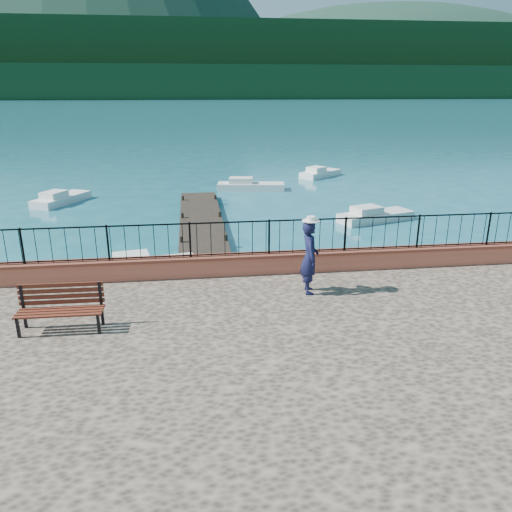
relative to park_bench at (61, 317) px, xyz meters
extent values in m
plane|color=#19596B|center=(5.33, -0.76, -1.50)|extent=(2000.00, 2000.00, 0.00)
cube|color=#C75D48|center=(5.33, 2.94, -0.01)|extent=(28.00, 0.46, 0.58)
cube|color=black|center=(5.33, 2.94, 0.75)|extent=(27.00, 0.05, 0.95)
cube|color=#2D231C|center=(3.33, 11.24, -1.35)|extent=(2.00, 16.00, 0.30)
cube|color=black|center=(5.33, 299.24, 7.50)|extent=(900.00, 60.00, 18.00)
cube|color=black|center=(5.33, 359.24, 20.50)|extent=(900.00, 120.00, 44.00)
ellipsoid|color=#142D23|center=(225.33, 559.24, -1.50)|extent=(448.00, 384.00, 180.00)
cube|color=black|center=(0.00, -0.04, -0.08)|extent=(1.83, 0.59, 0.45)
cube|color=brown|center=(0.00, 0.24, 0.43)|extent=(1.82, 0.12, 0.56)
imported|color=black|center=(5.83, 1.39, 0.65)|extent=(0.51, 0.73, 1.90)
cylinder|color=white|center=(5.83, 1.39, 1.66)|extent=(0.44, 0.44, 0.12)
cube|color=silver|center=(1.26, 6.51, -1.10)|extent=(3.67, 1.94, 0.80)
cube|color=silver|center=(11.87, 12.58, -1.10)|extent=(4.01, 2.41, 0.80)
cube|color=silver|center=(-4.42, 18.75, -1.10)|extent=(2.83, 3.85, 0.80)
cube|color=silver|center=(6.74, 21.25, -1.10)|extent=(4.41, 1.95, 0.80)
cube|color=white|center=(12.42, 25.49, -1.10)|extent=(3.51, 3.20, 0.80)
camera|label=1|loc=(2.91, -10.30, 4.74)|focal=35.00mm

